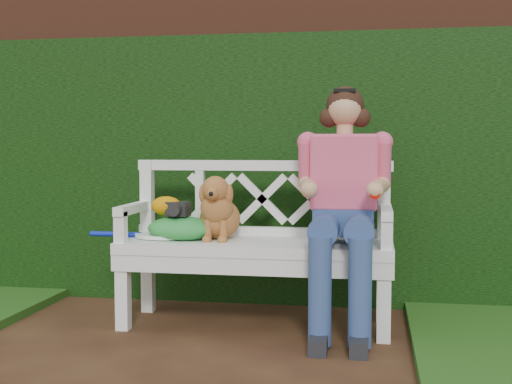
# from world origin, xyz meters

# --- Properties ---
(brick_wall) EXTENTS (10.00, 0.30, 2.20)m
(brick_wall) POSITION_xyz_m (0.00, 1.90, 1.10)
(brick_wall) COLOR brown
(brick_wall) RESTS_ON ground
(ivy_hedge) EXTENTS (10.00, 0.18, 1.70)m
(ivy_hedge) POSITION_xyz_m (0.00, 1.68, 0.85)
(ivy_hedge) COLOR #194B0F
(ivy_hedge) RESTS_ON ground
(garden_bench) EXTENTS (1.59, 0.62, 0.48)m
(garden_bench) POSITION_xyz_m (0.26, 1.09, 0.24)
(garden_bench) COLOR white
(garden_bench) RESTS_ON ground
(seated_woman) EXTENTS (0.67, 0.81, 1.27)m
(seated_woman) POSITION_xyz_m (0.74, 1.07, 0.63)
(seated_woman) COLOR #CB3F67
(seated_woman) RESTS_ON ground
(dog) EXTENTS (0.35, 0.40, 0.37)m
(dog) POSITION_xyz_m (0.05, 1.09, 0.66)
(dog) COLOR #936022
(dog) RESTS_ON garden_bench
(tennis_racket) EXTENTS (0.67, 0.35, 0.03)m
(tennis_racket) POSITION_xyz_m (-0.30, 1.09, 0.50)
(tennis_racket) COLOR silver
(tennis_racket) RESTS_ON garden_bench
(green_bag) EXTENTS (0.47, 0.42, 0.13)m
(green_bag) POSITION_xyz_m (-0.16, 1.07, 0.55)
(green_bag) COLOR green
(green_bag) RESTS_ON garden_bench
(camera_item) EXTENTS (0.13, 0.10, 0.08)m
(camera_item) POSITION_xyz_m (-0.18, 1.05, 0.65)
(camera_item) COLOR black
(camera_item) RESTS_ON green_bag
(baseball_glove) EXTENTS (0.21, 0.19, 0.11)m
(baseball_glove) POSITION_xyz_m (-0.25, 1.07, 0.67)
(baseball_glove) COLOR #CF7F04
(baseball_glove) RESTS_ON green_bag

